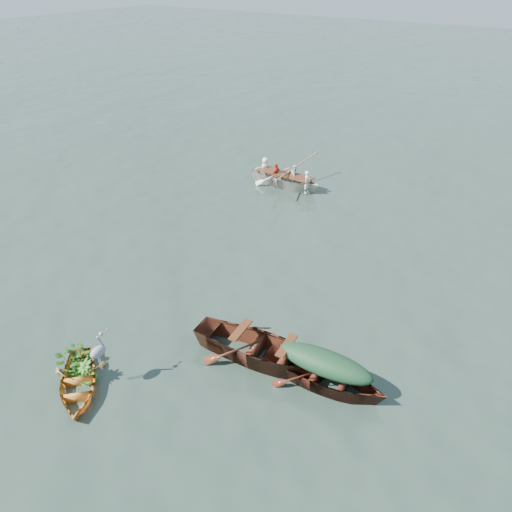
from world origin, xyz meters
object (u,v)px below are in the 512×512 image
(open_wooden_boat, at_px, (263,361))
(rowed_boat, at_px, (285,187))
(green_tarp_boat, at_px, (323,385))
(heron, at_px, (99,356))
(yellow_dinghy, at_px, (79,389))

(open_wooden_boat, xyz_separation_m, rowed_boat, (-4.84, 9.13, 0.00))
(green_tarp_boat, xyz_separation_m, open_wooden_boat, (-1.51, -0.10, 0.00))
(open_wooden_boat, xyz_separation_m, heron, (-2.54, -2.55, 0.80))
(green_tarp_boat, distance_m, open_wooden_boat, 1.51)
(rowed_boat, bearing_deg, heron, -167.34)
(green_tarp_boat, height_order, rowed_boat, rowed_boat)
(green_tarp_boat, bearing_deg, rowed_boat, 31.46)
(yellow_dinghy, distance_m, open_wooden_boat, 4.14)
(yellow_dinghy, xyz_separation_m, heron, (0.34, 0.43, 0.80))
(open_wooden_boat, bearing_deg, green_tarp_boat, -92.65)
(yellow_dinghy, bearing_deg, heron, 5.19)
(open_wooden_boat, distance_m, rowed_boat, 10.34)
(yellow_dinghy, height_order, open_wooden_boat, open_wooden_boat)
(rowed_boat, height_order, heron, heron)
(heron, bearing_deg, green_tarp_boat, -13.10)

